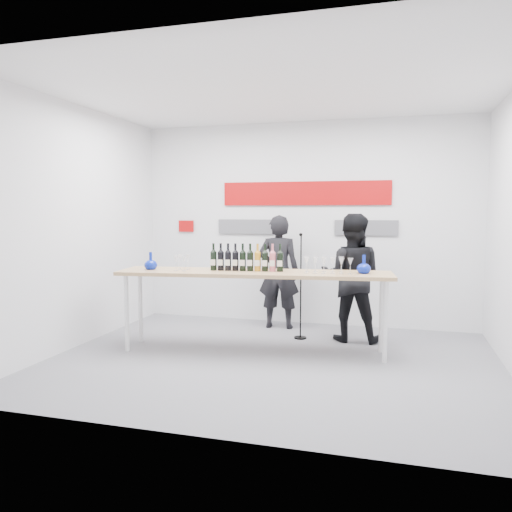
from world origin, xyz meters
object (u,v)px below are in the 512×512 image
Objects in this scene: presenter_right at (351,277)px; presenter_left at (279,272)px; tasting_table at (254,277)px; mic_stand at (301,307)px.

presenter_left is at bearing -22.63° from presenter_right.
tasting_table is at bearing 85.98° from presenter_left.
mic_stand is at bearing 124.98° from presenter_left.
mic_stand is (-0.65, -0.10, -0.40)m from presenter_right.
mic_stand is at bearing 53.56° from tasting_table.
presenter_left is 0.78m from mic_stand.
presenter_right reaches higher than presenter_left.
presenter_left is at bearing 82.80° from tasting_table.
mic_stand reaches higher than tasting_table.
presenter_right is at bearing 31.43° from tasting_table.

